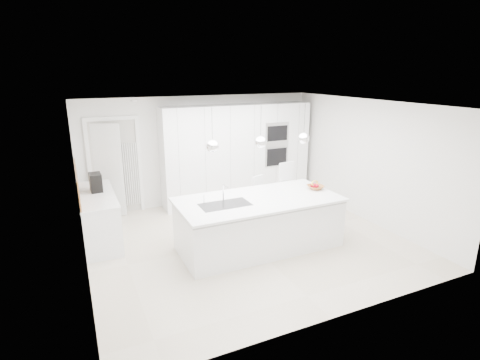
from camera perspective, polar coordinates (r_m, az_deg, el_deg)
name	(u,v)px	position (r m, az deg, el deg)	size (l,w,h in m)	color
floor	(247,241)	(7.04, 1.03, -9.26)	(5.50, 5.50, 0.00)	beige
wall_back	(201,150)	(8.85, -5.98, 4.57)	(5.50, 5.50, 0.00)	silver
wall_left	(79,197)	(5.99, -23.37, -2.44)	(5.00, 5.00, 0.00)	silver
ceiling	(247,104)	(6.37, 1.15, 11.47)	(5.50, 5.50, 0.00)	white
tall_cabinets	(237,154)	(8.88, -0.43, 4.04)	(3.60, 0.60, 2.30)	white
oven_stack	(277,145)	(8.98, 5.66, 5.40)	(0.62, 0.04, 1.05)	#A5A5A8
doorway_frame	(116,168)	(8.47, -18.44, 1.71)	(1.11, 0.08, 2.13)	white
hallway_door	(104,171)	(8.41, -20.07, 1.31)	(0.82, 0.04, 2.00)	white
radiator	(132,175)	(8.54, -16.21, 0.81)	(0.32, 0.04, 1.40)	white
left_base_cabinets	(99,218)	(7.40, -20.69, -5.43)	(0.60, 1.80, 0.86)	white
left_worktop	(96,195)	(7.25, -21.04, -2.12)	(0.62, 1.82, 0.04)	white
oak_backsplash	(77,182)	(7.17, -23.54, -0.35)	(0.02, 1.80, 0.50)	#AB6B34
island_base	(259,224)	(6.66, 2.96, -6.77)	(2.80, 1.20, 0.86)	white
island_worktop	(258,199)	(6.54, 2.81, -2.98)	(2.84, 1.40, 0.04)	white
island_sink	(225,209)	(6.26, -2.29, -4.46)	(0.84, 0.44, 0.18)	#3F3F42
island_tap	(223,192)	(6.37, -2.59, -1.88)	(0.02, 0.02, 0.30)	white
pendant_left	(212,146)	(5.89, -4.21, 5.13)	(0.20, 0.20, 0.20)	white
pendant_mid	(261,142)	(6.23, 3.16, 5.77)	(0.20, 0.20, 0.20)	white
pendant_right	(304,138)	(6.67, 9.68, 6.25)	(0.20, 0.20, 0.20)	white
fruit_bowl	(315,187)	(7.16, 11.42, -1.08)	(0.30, 0.30, 0.07)	#AB6B34
espresso_machine	(96,182)	(7.36, -21.14, -0.33)	(0.20, 0.31, 0.34)	black
bar_stool_left	(260,201)	(7.62, 3.09, -3.23)	(0.33, 0.45, 0.99)	white
bar_stool_right	(289,192)	(7.93, 7.54, -1.77)	(0.39, 0.54, 1.19)	white
apple_a	(314,186)	(7.13, 11.19, -0.85)	(0.09, 0.09, 0.09)	red
apple_b	(312,186)	(7.14, 10.98, -0.83)	(0.08, 0.08, 0.08)	red
apple_c	(317,186)	(7.13, 11.65, -0.90)	(0.08, 0.08, 0.08)	red
banana_bunch	(315,183)	(7.14, 11.30, -0.47)	(0.21, 0.21, 0.03)	gold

